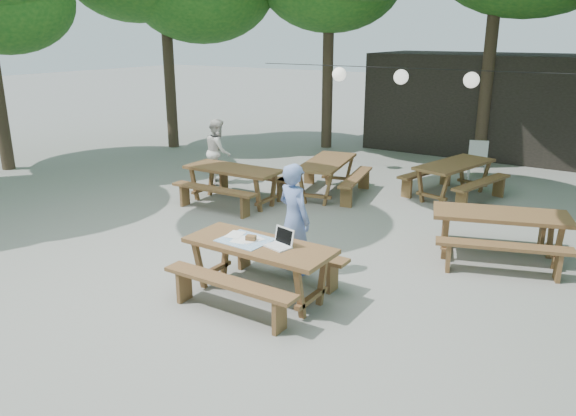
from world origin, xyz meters
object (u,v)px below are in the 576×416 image
(main_picnic_table, at_px, (259,269))
(woman, at_px, (294,219))
(picnic_table_nw, at_px, (233,185))
(plastic_chair, at_px, (477,168))
(second_person, at_px, (218,151))

(main_picnic_table, height_order, woman, woman)
(picnic_table_nw, bearing_deg, plastic_chair, 50.74)
(second_person, bearing_deg, picnic_table_nw, -169.25)
(plastic_chair, bearing_deg, second_person, -162.05)
(picnic_table_nw, height_order, second_person, second_person)
(picnic_table_nw, relative_size, plastic_chair, 2.25)
(main_picnic_table, relative_size, second_person, 1.34)
(main_picnic_table, height_order, picnic_table_nw, same)
(second_person, bearing_deg, woman, -167.49)
(picnic_table_nw, relative_size, woman, 1.23)
(picnic_table_nw, xyz_separation_m, second_person, (-1.32, 1.13, 0.36))
(woman, bearing_deg, picnic_table_nw, -19.54)
(picnic_table_nw, bearing_deg, main_picnic_table, -48.99)
(picnic_table_nw, xyz_separation_m, plastic_chair, (3.67, 4.77, -0.13))
(plastic_chair, bearing_deg, woman, -114.31)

